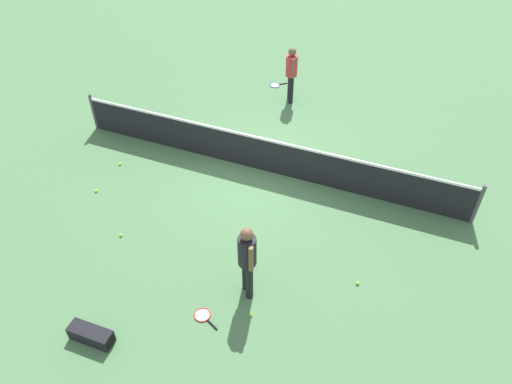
{
  "coord_description": "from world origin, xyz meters",
  "views": [
    {
      "loc": [
        3.47,
        -8.9,
        7.53
      ],
      "look_at": [
        0.57,
        -1.82,
        0.9
      ],
      "focal_mm": 33.8,
      "sensor_mm": 36.0,
      "label": 1
    }
  ],
  "objects": [
    {
      "name": "ground_plane",
      "position": [
        0.0,
        0.0,
        0.0
      ],
      "size": [
        40.0,
        40.0,
        0.0
      ],
      "primitive_type": "plane",
      "color": "#4C7A4C"
    },
    {
      "name": "court_net",
      "position": [
        0.0,
        0.0,
        0.5
      ],
      "size": [
        10.09,
        0.09,
        1.07
      ],
      "color": "#4C4C51",
      "rests_on": "ground_plane"
    },
    {
      "name": "player_near_side",
      "position": [
        1.15,
        -3.64,
        1.01
      ],
      "size": [
        0.48,
        0.48,
        1.7
      ],
      "color": "black",
      "rests_on": "ground_plane"
    },
    {
      "name": "player_far_side",
      "position": [
        -0.48,
        3.48,
        1.01
      ],
      "size": [
        0.46,
        0.5,
        1.7
      ],
      "color": "black",
      "rests_on": "ground_plane"
    },
    {
      "name": "tennis_racket_near_player",
      "position": [
        0.61,
        -4.46,
        0.01
      ],
      "size": [
        0.6,
        0.42,
        0.03
      ],
      "color": "red",
      "rests_on": "ground_plane"
    },
    {
      "name": "tennis_racket_far_player",
      "position": [
        -1.21,
        4.22,
        0.01
      ],
      "size": [
        0.55,
        0.52,
        0.03
      ],
      "color": "blue",
      "rests_on": "ground_plane"
    },
    {
      "name": "tennis_ball_near_player",
      "position": [
        3.06,
        -2.66,
        0.03
      ],
      "size": [
        0.07,
        0.07,
        0.07
      ],
      "primitive_type": "sphere",
      "color": "#C6E033",
      "rests_on": "ground_plane"
    },
    {
      "name": "tennis_ball_by_net",
      "position": [
        1.41,
        -4.12,
        0.03
      ],
      "size": [
        0.07,
        0.07,
        0.07
      ],
      "primitive_type": "sphere",
      "color": "#C6E033",
      "rests_on": "ground_plane"
    },
    {
      "name": "tennis_ball_midcourt",
      "position": [
        -3.44,
        -1.19,
        0.03
      ],
      "size": [
        0.07,
        0.07,
        0.07
      ],
      "primitive_type": "sphere",
      "color": "#C6E033",
      "rests_on": "ground_plane"
    },
    {
      "name": "tennis_ball_baseline",
      "position": [
        -3.36,
        -2.3,
        0.03
      ],
      "size": [
        0.07,
        0.07,
        0.07
      ],
      "primitive_type": "sphere",
      "color": "#C6E033",
      "rests_on": "ground_plane"
    },
    {
      "name": "tennis_ball_stray_left",
      "position": [
        -1.97,
        -3.31,
        0.03
      ],
      "size": [
        0.07,
        0.07,
        0.07
      ],
      "primitive_type": "sphere",
      "color": "#C6E033",
      "rests_on": "ground_plane"
    },
    {
      "name": "equipment_bag",
      "position": [
        -0.95,
        -5.63,
        0.14
      ],
      "size": [
        0.81,
        0.3,
        0.28
      ],
      "color": "black",
      "rests_on": "ground_plane"
    }
  ]
}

